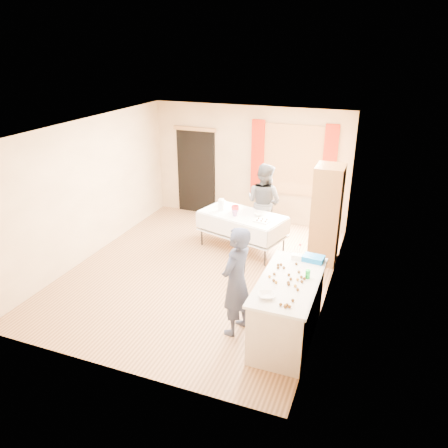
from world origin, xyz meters
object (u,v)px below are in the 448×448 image
at_px(cabinet, 326,215).
at_px(party_table, 242,228).
at_px(counter, 288,309).
at_px(chair, 259,221).
at_px(woman, 264,202).
at_px(girl, 236,282).

height_order(cabinet, party_table, cabinet).
relative_size(counter, chair, 1.64).
relative_size(chair, woman, 0.62).
bearing_deg(woman, counter, 131.08).
bearing_deg(party_table, girl, -57.35).
height_order(girl, woman, woman).
height_order(cabinet, woman, cabinet).
distance_m(cabinet, chair, 1.79).
distance_m(cabinet, girl, 2.79).
bearing_deg(counter, cabinet, 87.74).
bearing_deg(party_table, woman, 83.73).
relative_size(party_table, chair, 1.83).
height_order(chair, woman, woman).
xyz_separation_m(chair, girl, (0.68, -3.43, 0.51)).
height_order(counter, girl, girl).
relative_size(girl, woman, 0.99).
bearing_deg(cabinet, counter, -92.26).
bearing_deg(woman, girl, 118.46).
xyz_separation_m(party_table, girl, (0.78, -2.58, 0.36)).
distance_m(girl, woman, 3.24).
height_order(party_table, chair, chair).
relative_size(chair, girl, 0.62).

